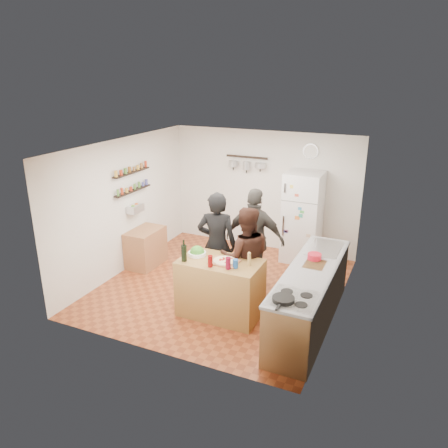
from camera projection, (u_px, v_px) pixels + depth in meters
The scene contains 26 objects.
room_shell at pixel (231, 214), 7.69m from camera, with size 4.20×4.20×4.20m.
prep_island at pixel (220, 288), 6.76m from camera, with size 1.25×0.72×0.91m, color olive.
pizza_board at pixel (224, 262), 6.56m from camera, with size 0.42×0.34×0.02m, color #945735.
pizza at pixel (224, 261), 6.55m from camera, with size 0.34×0.34×0.02m, color beige.
salad_bowl at pixel (197, 254), 6.80m from camera, with size 0.28×0.28×0.06m, color white.
wine_bottle at pixel (184, 253), 6.57m from camera, with size 0.08×0.08×0.25m, color black.
wine_glass_near at pixel (210, 261), 6.39m from camera, with size 0.07×0.07×0.17m, color #5D0808.
wine_glass_far at pixel (228, 263), 6.32m from camera, with size 0.07×0.07×0.18m, color #5D071D.
pepper_mill at pixel (249, 260), 6.45m from camera, with size 0.05×0.05×0.17m, color #AF8A49.
salt_canister at pixel (235, 264), 6.37m from camera, with size 0.08×0.08×0.13m, color #1A4B93.
person_left at pixel (217, 244), 7.26m from camera, with size 0.66×0.43×1.81m, color black.
person_center at pixel (245, 257), 6.92m from camera, with size 0.81×0.63×1.67m, color black.
person_back at pixel (255, 239), 7.50m from camera, with size 1.05×0.44×1.79m, color #2D2B28.
counter_run at pixel (310, 297), 6.49m from camera, with size 0.63×2.63×0.90m, color #9E7042.
stove_top at pixel (294, 299), 5.52m from camera, with size 0.60×0.62×0.02m, color white.
skillet at pixel (283, 299), 5.44m from camera, with size 0.28×0.28×0.05m, color black.
sink at pixel (325, 248), 7.06m from camera, with size 0.50×0.80×0.03m, color silver.
cutting_board at pixel (315, 265), 6.49m from camera, with size 0.30×0.40×0.02m, color olive.
red_bowl at pixel (314, 256), 6.64m from camera, with size 0.21×0.21×0.09m, color #B11427.
fridge at pixel (302, 217), 8.60m from camera, with size 0.70×0.68×1.80m, color white.
wall_clock at pixel (311, 151), 8.47m from camera, with size 0.30×0.30×0.03m, color silver.
spice_shelf_lower at pixel (133, 191), 8.20m from camera, with size 0.12×1.00×0.03m, color black.
spice_shelf_upper at pixel (132, 172), 8.08m from camera, with size 0.12×1.00×0.03m, color black.
produce_basket at pixel (135, 209), 8.30m from camera, with size 0.18×0.35×0.14m, color silver.
side_table at pixel (146, 247), 8.53m from camera, with size 0.50×0.80×0.73m, color #A87546.
pot_rack at pixel (247, 157), 8.97m from camera, with size 0.90×0.04×0.04m, color black.
Camera 1 is at (2.92, -6.31, 3.65)m, focal length 35.00 mm.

